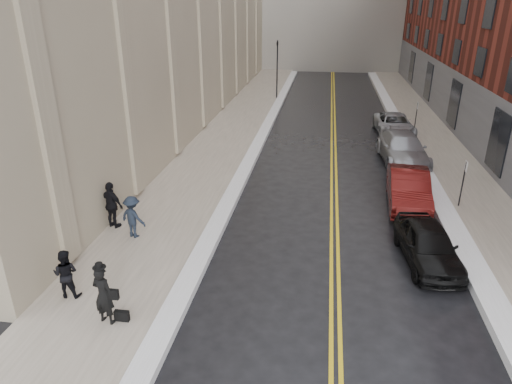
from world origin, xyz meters
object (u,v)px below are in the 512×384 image
(pedestrian_a, at_px, (66,274))
(pedestrian_b, at_px, (133,217))
(car_silver_far, at_px, (394,125))
(car_silver_near, at_px, (403,149))
(pedestrian_c, at_px, (112,205))
(car_black, at_px, (428,244))
(car_maroon, at_px, (408,189))
(pedestrian_main, at_px, (104,295))

(pedestrian_a, xyz_separation_m, pedestrian_b, (0.50, 3.90, 0.04))
(car_silver_far, distance_m, pedestrian_a, 23.86)
(car_silver_near, relative_size, pedestrian_c, 2.94)
(car_silver_far, bearing_deg, car_black, -96.82)
(car_maroon, height_order, pedestrian_a, pedestrian_a)
(pedestrian_a, xyz_separation_m, pedestrian_c, (-0.61, 4.52, 0.17))
(car_black, height_order, pedestrian_c, pedestrian_c)
(car_maroon, bearing_deg, pedestrian_main, -130.82)
(pedestrian_main, xyz_separation_m, pedestrian_c, (-2.31, 5.50, 0.06))
(car_black, height_order, pedestrian_b, pedestrian_b)
(car_silver_far, xyz_separation_m, pedestrian_c, (-12.72, -16.03, 0.41))
(car_silver_far, relative_size, pedestrian_c, 2.60)
(car_silver_near, relative_size, pedestrian_b, 3.39)
(car_maroon, bearing_deg, pedestrian_c, -156.57)
(pedestrian_b, xyz_separation_m, pedestrian_c, (-1.11, 0.62, 0.13))
(car_maroon, xyz_separation_m, pedestrian_b, (-10.80, -4.93, 0.19))
(car_black, xyz_separation_m, car_maroon, (0.05, 4.90, 0.08))
(car_maroon, xyz_separation_m, car_silver_near, (0.55, 5.89, 0.03))
(car_maroon, height_order, car_silver_far, car_maroon)
(car_silver_near, bearing_deg, car_black, -97.42)
(car_black, distance_m, pedestrian_b, 10.75)
(pedestrian_main, relative_size, pedestrian_a, 1.14)
(car_maroon, xyz_separation_m, pedestrian_c, (-11.91, -4.31, 0.32))
(car_black, xyz_separation_m, pedestrian_a, (-11.24, -3.93, 0.23))
(car_silver_near, bearing_deg, pedestrian_c, -144.91)
(pedestrian_b, bearing_deg, car_maroon, -135.54)
(pedestrian_c, bearing_deg, pedestrian_main, 134.07)
(car_silver_far, height_order, pedestrian_c, pedestrian_c)
(car_maroon, distance_m, pedestrian_b, 11.87)
(car_silver_near, bearing_deg, pedestrian_a, -133.04)
(car_black, relative_size, pedestrian_c, 2.16)
(car_silver_far, distance_m, pedestrian_c, 20.47)
(car_black, relative_size, pedestrian_a, 2.63)
(pedestrian_main, bearing_deg, car_silver_near, -110.11)
(car_silver_near, bearing_deg, car_silver_far, 83.25)
(pedestrian_b, bearing_deg, car_silver_far, -104.94)
(pedestrian_a, height_order, pedestrian_b, pedestrian_b)
(pedestrian_a, bearing_deg, car_maroon, -147.30)
(pedestrian_b, bearing_deg, car_silver_near, -116.43)
(car_silver_far, height_order, pedestrian_b, pedestrian_b)
(car_maroon, distance_m, car_silver_near, 5.92)
(car_black, bearing_deg, car_silver_far, 80.74)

